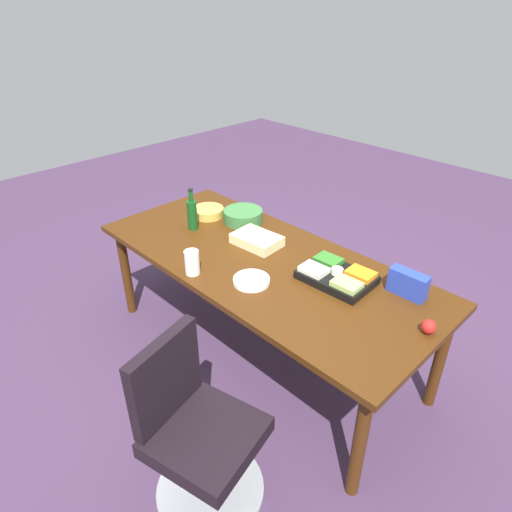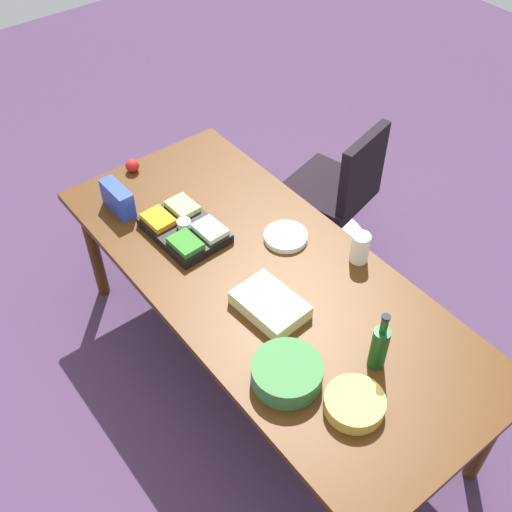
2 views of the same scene
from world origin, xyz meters
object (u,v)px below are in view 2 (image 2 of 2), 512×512
conference_table (266,287)px  wine_bottle (379,346)px  paper_plate_stack (286,237)px  apple_red (132,166)px  mayo_jar (360,248)px  office_chair (333,203)px  chip_bowl (354,404)px  salad_bowl (287,373)px  sheet_cake (270,305)px  chip_bag_blue (118,199)px  veggie_tray (184,228)px

conference_table → wine_bottle: 0.69m
paper_plate_stack → apple_red: (-0.96, -0.32, 0.02)m
mayo_jar → wine_bottle: wine_bottle is taller
mayo_jar → conference_table: bearing=-113.4°
office_chair → chip_bowl: office_chair is taller
salad_bowl → mayo_jar: bearing=113.6°
sheet_cake → salad_bowl: bearing=-28.4°
chip_bag_blue → salad_bowl: size_ratio=0.75×
chip_bag_blue → veggie_tray: chip_bag_blue is taller
mayo_jar → wine_bottle: size_ratio=0.50×
salad_bowl → chip_bowl: bearing=25.1°
wine_bottle → salad_bowl: 0.39m
apple_red → sheet_cake: bearing=-1.4°
chip_bag_blue → sheet_cake: 1.04m
paper_plate_stack → mayo_jar: bearing=29.5°
wine_bottle → salad_bowl: wine_bottle is taller
conference_table → paper_plate_stack: 0.29m
office_chair → sheet_cake: size_ratio=2.94×
mayo_jar → office_chair: bearing=142.3°
apple_red → sheet_cake: 1.27m
paper_plate_stack → apple_red: 1.01m
office_chair → chip_bowl: size_ratio=3.89×
salad_bowl → sheet_cake: 0.37m
apple_red → sheet_cake: size_ratio=0.24×
office_chair → chip_bowl: (1.29, -1.15, 0.44)m
mayo_jar → chip_bowl: 0.83m
salad_bowl → apple_red: salad_bowl is taller
chip_bowl → wine_bottle: size_ratio=0.78×
conference_table → veggie_tray: (-0.49, -0.14, 0.11)m
conference_table → apple_red: 1.11m
chip_bowl → office_chair: bearing=138.5°
apple_red → mayo_jar: bearing=21.6°
salad_bowl → apple_red: 1.61m
paper_plate_stack → sheet_cake: bearing=-48.5°
salad_bowl → conference_table: bearing=149.5°
conference_table → wine_bottle: size_ratio=7.59×
apple_red → paper_plate_stack: bearing=18.7°
chip_bag_blue → salad_bowl: chip_bag_blue is taller
salad_bowl → wine_bottle: bearing=63.8°
conference_table → paper_plate_stack: size_ratio=10.75×
veggie_tray → apple_red: bearing=174.9°
chip_bag_blue → sheet_cake: chip_bag_blue is taller
conference_table → wine_bottle: bearing=4.2°
chip_bag_blue → apple_red: bearing=137.9°
mayo_jar → sheet_cake: (-0.01, -0.54, -0.04)m
paper_plate_stack → sheet_cake: size_ratio=0.69×
veggie_tray → sheet_cake: size_ratio=1.36×
salad_bowl → paper_plate_stack: (-0.64, 0.53, -0.03)m
sheet_cake → office_chair: bearing=122.7°
office_chair → apple_red: bearing=-118.1°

